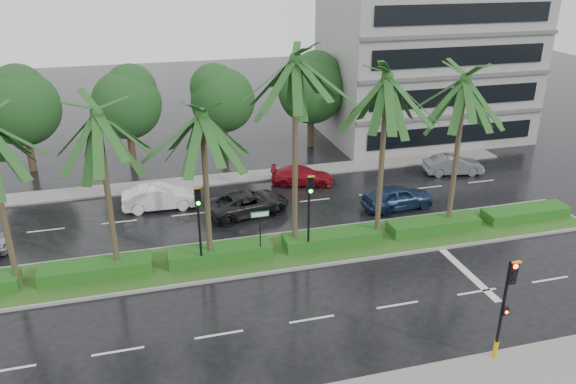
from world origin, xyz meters
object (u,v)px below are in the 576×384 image
object	(u,v)px
car_darkgrey	(248,203)
car_grey	(453,165)
car_red	(302,176)
signal_median_left	(199,215)
car_blue	(398,197)
street_sign	(260,223)
signal_near	(505,306)
car_white	(160,197)

from	to	relation	value
car_darkgrey	car_grey	size ratio (longest dim) A/B	1.22
car_darkgrey	car_red	xyz separation A→B (m)	(4.50, 3.69, -0.09)
signal_median_left	car_blue	world-z (taller)	signal_median_left
street_sign	car_blue	distance (m)	10.42
street_sign	car_blue	world-z (taller)	street_sign
signal_median_left	car_red	world-z (taller)	signal_median_left
street_sign	signal_near	bearing A→B (deg)	-54.66
car_white	car_blue	xyz separation A→B (m)	(14.00, -3.80, 0.00)
car_darkgrey	car_blue	size ratio (longest dim) A/B	1.14
car_blue	car_darkgrey	bearing A→B (deg)	74.85
signal_near	car_grey	xyz separation A→B (m)	(8.84, 18.21, -1.83)
car_blue	street_sign	bearing A→B (deg)	108.14
car_white	car_grey	world-z (taller)	car_white
car_white	car_grey	distance (m)	20.35
car_red	car_blue	distance (m)	6.96
signal_near	car_blue	xyz separation A→B (m)	(2.50, 13.92, -1.75)
signal_median_left	car_grey	xyz separation A→B (m)	(18.84, 8.52, -2.32)
signal_near	car_white	world-z (taller)	signal_near
signal_near	signal_median_left	bearing A→B (deg)	135.91
signal_median_left	car_blue	distance (m)	13.39
car_red	signal_median_left	bearing A→B (deg)	158.21
car_white	car_darkgrey	xyz separation A→B (m)	(5.00, -2.18, -0.05)
signal_median_left	car_blue	size ratio (longest dim) A/B	0.99
car_darkgrey	car_grey	bearing A→B (deg)	-93.37
signal_near	signal_median_left	xyz separation A→B (m)	(-10.00, 9.69, 0.49)
signal_median_left	car_red	distance (m)	12.68
signal_near	car_darkgrey	bearing A→B (deg)	112.70
signal_near	street_sign	xyz separation A→B (m)	(-7.00, 9.87, -0.38)
street_sign	car_red	size ratio (longest dim) A/B	0.62
signal_median_left	car_white	size ratio (longest dim) A/B	0.96
street_sign	car_white	bearing A→B (deg)	119.81
street_sign	car_red	xyz separation A→B (m)	(5.00, 9.36, -1.51)
car_white	car_blue	distance (m)	14.51
signal_near	car_red	size ratio (longest dim) A/B	1.04
signal_near	street_sign	bearing A→B (deg)	125.34
car_blue	car_grey	size ratio (longest dim) A/B	1.07
car_red	car_blue	xyz separation A→B (m)	(4.50, -5.31, 0.14)
car_darkgrey	signal_median_left	bearing A→B (deg)	135.88
car_grey	car_blue	bearing A→B (deg)	134.37
car_grey	street_sign	bearing A→B (deg)	128.06
car_red	car_white	bearing A→B (deg)	117.20
signal_median_left	car_darkgrey	xyz separation A→B (m)	(3.50, 5.85, -2.30)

